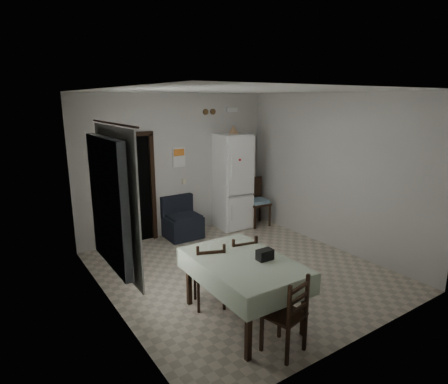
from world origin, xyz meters
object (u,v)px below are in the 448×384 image
object	(u,v)px
navy_seat	(183,218)
fridge	(232,181)
dining_table	(243,289)
corner_chair	(258,202)
dining_chair_far_left	(209,273)
dining_chair_far_right	(240,264)
dining_chair_near_head	(284,313)

from	to	relation	value
navy_seat	fridge	bearing A→B (deg)	0.85
dining_table	corner_chair	bearing A→B (deg)	49.34
corner_chair	dining_chair_far_left	size ratio (longest dim) A/B	1.13
navy_seat	dining_chair_far_left	bearing A→B (deg)	-109.14
fridge	navy_seat	bearing A→B (deg)	-175.59
dining_chair_far_right	corner_chair	bearing A→B (deg)	-121.24
corner_chair	navy_seat	bearing A→B (deg)	176.63
dining_chair_far_left	dining_chair_far_right	distance (m)	0.52
dining_table	dining_chair_far_right	distance (m)	0.64
corner_chair	dining_chair_far_left	xyz separation A→B (m)	(-2.68, -2.28, -0.06)
corner_chair	dining_chair_near_head	world-z (taller)	corner_chair
dining_chair_far_right	dining_chair_far_left	bearing A→B (deg)	13.25
corner_chair	dining_chair_near_head	bearing A→B (deg)	-120.21
dining_table	dining_chair_far_right	world-z (taller)	dining_chair_far_right
dining_table	dining_chair_far_left	world-z (taller)	dining_chair_far_left
fridge	dining_chair_far_left	size ratio (longest dim) A/B	2.18
navy_seat	dining_chair_far_left	world-z (taller)	dining_chair_far_left
navy_seat	dining_chair_near_head	size ratio (longest dim) A/B	0.89
fridge	dining_table	bearing A→B (deg)	-118.34
navy_seat	dining_chair_far_right	size ratio (longest dim) A/B	0.90
fridge	dining_chair_near_head	size ratio (longest dim) A/B	2.20
corner_chair	dining_chair_far_right	size ratio (longest dim) A/B	1.15
dining_chair_far_right	dining_table	bearing A→B (deg)	69.81
corner_chair	dining_table	xyz separation A→B (m)	(-2.50, -2.81, -0.12)
fridge	dining_chair_far_left	world-z (taller)	fridge
corner_chair	dining_chair_far_right	xyz separation A→B (m)	(-2.16, -2.27, -0.07)
dining_chair_near_head	dining_chair_far_right	bearing A→B (deg)	-117.45
dining_table	dining_chair_near_head	xyz separation A→B (m)	(-0.00, -0.77, 0.06)
corner_chair	fridge	bearing A→B (deg)	159.56
fridge	navy_seat	distance (m)	1.37
corner_chair	dining_table	size ratio (longest dim) A/B	0.67
navy_seat	dining_table	xyz separation A→B (m)	(-0.74, -3.06, -0.01)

